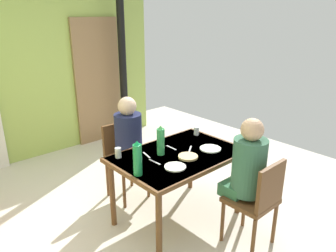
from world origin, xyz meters
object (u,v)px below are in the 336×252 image
(dining_table, at_px, (178,161))
(water_bottle_green_far, at_px, (137,159))
(chair_far_diner, at_px, (123,156))
(water_bottle_green_near, at_px, (161,141))
(chair_near_diner, at_px, (258,199))
(person_near_diner, at_px, (248,165))
(person_far_diner, at_px, (129,136))

(dining_table, relative_size, water_bottle_green_far, 4.01)
(chair_far_diner, height_order, water_bottle_green_near, water_bottle_green_near)
(chair_near_diner, distance_m, water_bottle_green_near, 1.04)
(person_near_diner, height_order, person_far_diner, same)
(person_far_diner, bearing_deg, chair_near_diner, 104.53)
(person_near_diner, distance_m, water_bottle_green_far, 0.98)
(chair_near_diner, bearing_deg, person_near_diner, 90.00)
(chair_far_diner, bearing_deg, person_near_diner, 104.53)
(chair_far_diner, xyz_separation_m, person_near_diner, (0.37, -1.42, 0.28))
(person_near_diner, xyz_separation_m, water_bottle_green_near, (-0.38, 0.75, 0.11))
(chair_near_diner, relative_size, chair_far_diner, 1.00)
(chair_near_diner, bearing_deg, person_far_diner, 104.53)
(dining_table, bearing_deg, water_bottle_green_far, -171.27)
(chair_far_diner, relative_size, water_bottle_green_far, 2.77)
(chair_far_diner, bearing_deg, chair_near_diner, 103.30)
(chair_near_diner, xyz_separation_m, person_near_diner, (-0.00, 0.14, 0.28))
(person_far_diner, bearing_deg, chair_far_diner, -90.00)
(chair_near_diner, height_order, water_bottle_green_far, water_bottle_green_far)
(dining_table, relative_size, water_bottle_green_near, 4.20)
(water_bottle_green_near, bearing_deg, chair_near_diner, -66.94)
(person_far_diner, height_order, water_bottle_green_near, person_far_diner)
(water_bottle_green_near, bearing_deg, person_far_diner, 89.24)
(dining_table, distance_m, person_near_diner, 0.70)
(person_near_diner, relative_size, person_far_diner, 1.00)
(dining_table, xyz_separation_m, person_near_diner, (0.24, -0.64, 0.11))
(dining_table, distance_m, chair_far_diner, 0.81)
(person_near_diner, bearing_deg, person_far_diner, 105.99)
(chair_near_diner, bearing_deg, dining_table, 107.05)
(dining_table, bearing_deg, person_near_diner, -69.62)
(person_far_diner, relative_size, water_bottle_green_near, 2.57)
(chair_far_diner, bearing_deg, dining_table, 99.44)
(person_near_diner, distance_m, water_bottle_green_near, 0.84)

